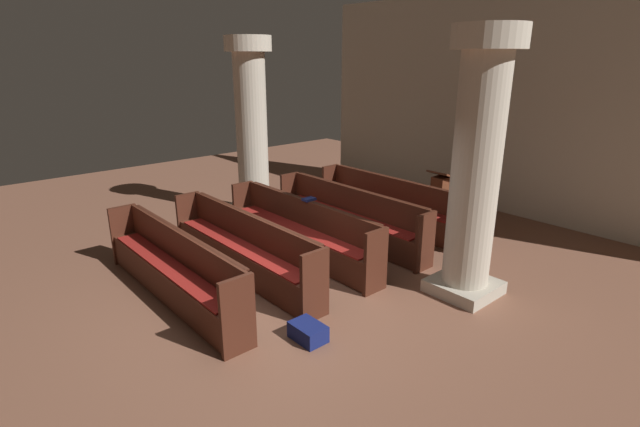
{
  "coord_description": "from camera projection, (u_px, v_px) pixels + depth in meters",
  "views": [
    {
      "loc": [
        4.91,
        -3.45,
        3.23
      ],
      "look_at": [
        -0.73,
        1.47,
        0.75
      ],
      "focal_mm": 26.82,
      "sensor_mm": 36.0,
      "label": 1
    }
  ],
  "objects": [
    {
      "name": "lectern",
      "position": [
        439.0,
        201.0,
        9.57
      ],
      "size": [
        0.48,
        0.45,
        1.08
      ],
      "color": "#562B1A",
      "rests_on": "ground"
    },
    {
      "name": "pew_row_3",
      "position": [
        242.0,
        245.0,
        7.23
      ],
      "size": [
        3.49,
        0.46,
        0.95
      ],
      "color": "#4C2316",
      "rests_on": "ground"
    },
    {
      "name": "hymn_book",
      "position": [
        309.0,
        199.0,
        7.91
      ],
      "size": [
        0.15,
        0.21,
        0.04
      ],
      "primitive_type": "cube",
      "color": "navy",
      "rests_on": "pew_row_2"
    },
    {
      "name": "pew_row_2",
      "position": [
        300.0,
        228.0,
        7.94
      ],
      "size": [
        3.49,
        0.47,
        0.95
      ],
      "color": "#4C2316",
      "rests_on": "ground"
    },
    {
      "name": "pew_row_4",
      "position": [
        172.0,
        265.0,
        6.53
      ],
      "size": [
        3.49,
        0.46,
        0.95
      ],
      "color": "#4C2316",
      "rests_on": "ground"
    },
    {
      "name": "kneeler_box_navy",
      "position": [
        308.0,
        332.0,
        5.68
      ],
      "size": [
        0.43,
        0.3,
        0.2
      ],
      "primitive_type": "cube",
      "color": "navy",
      "rests_on": "ground"
    },
    {
      "name": "pillar_far_side",
      "position": [
        251.0,
        125.0,
        9.77
      ],
      "size": [
        0.93,
        0.93,
        3.6
      ],
      "color": "#B6AD9A",
      "rests_on": "ground"
    },
    {
      "name": "pew_row_1",
      "position": [
        349.0,
        214.0,
        8.64
      ],
      "size": [
        3.49,
        0.46,
        0.95
      ],
      "color": "#4C2316",
      "rests_on": "ground"
    },
    {
      "name": "pillar_aisle_side",
      "position": [
        476.0,
        164.0,
        6.27
      ],
      "size": [
        0.93,
        0.93,
        3.6
      ],
      "color": "#B6AD9A",
      "rests_on": "ground"
    },
    {
      "name": "back_wall",
      "position": [
        513.0,
        106.0,
        9.77
      ],
      "size": [
        10.0,
        0.16,
        4.5
      ],
      "primitive_type": "cube",
      "color": "beige",
      "rests_on": "ground"
    },
    {
      "name": "pew_row_0",
      "position": [
        390.0,
        202.0,
        9.34
      ],
      "size": [
        3.49,
        0.46,
        0.95
      ],
      "color": "#4C2316",
      "rests_on": "ground"
    },
    {
      "name": "ground_plane",
      "position": [
        275.0,
        298.0,
        6.68
      ],
      "size": [
        19.2,
        19.2,
        0.0
      ],
      "primitive_type": "plane",
      "color": "brown"
    }
  ]
}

